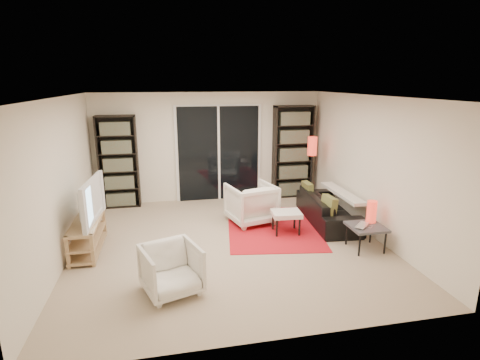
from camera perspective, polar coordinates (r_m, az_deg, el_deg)
name	(u,v)px	position (r m, az deg, el deg)	size (l,w,h in m)	color
floor	(229,243)	(6.37, -1.69, -9.53)	(5.00, 5.00, 0.00)	tan
wall_back	(209,147)	(8.40, -4.67, 5.02)	(5.00, 0.02, 2.40)	#EFE6CD
wall_front	(272,234)	(3.65, 4.93, -8.26)	(5.00, 0.02, 2.40)	#EFE6CD
wall_left	(61,182)	(6.09, -25.65, -0.21)	(0.02, 5.00, 2.40)	#EFE6CD
wall_right	(371,167)	(6.84, 19.35, 1.95)	(0.02, 5.00, 2.40)	#EFE6CD
ceiling	(228,97)	(5.80, -1.88, 12.59)	(5.00, 5.00, 0.02)	white
sliding_door	(219,154)	(8.41, -3.27, 4.03)	(1.92, 0.08, 2.16)	white
bookshelf_left	(118,162)	(8.28, -18.03, 2.60)	(0.80, 0.30, 1.95)	black
bookshelf_right	(293,152)	(8.69, 8.05, 4.25)	(0.90, 0.30, 2.10)	black
tv_stand	(88,235)	(6.46, -22.20, -7.78)	(0.40, 1.24, 0.50)	tan
tv	(85,200)	(6.27, -22.53, -2.90)	(1.18, 0.15, 0.68)	black
rug	(272,227)	(7.00, 4.97, -7.20)	(1.62, 2.20, 0.01)	red
sofa	(328,208)	(7.37, 13.22, -4.19)	(1.87, 0.73, 0.55)	black
armchair_back	(251,203)	(7.12, 1.71, -3.56)	(0.81, 0.83, 0.76)	white
armchair_front	(171,270)	(4.95, -10.42, -13.27)	(0.67, 0.69, 0.63)	white
ottoman	(286,215)	(6.68, 7.07, -5.28)	(0.53, 0.45, 0.40)	white
side_table	(366,228)	(6.34, 18.69, -6.95)	(0.55, 0.55, 0.40)	#414145
laptop	(365,226)	(6.26, 18.56, -6.69)	(0.34, 0.22, 0.03)	silver
table_lamp	(372,212)	(6.45, 19.42, -4.56)	(0.16, 0.16, 0.36)	red
floor_lamp	(312,153)	(8.21, 10.91, 4.13)	(0.22, 0.22, 1.48)	black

